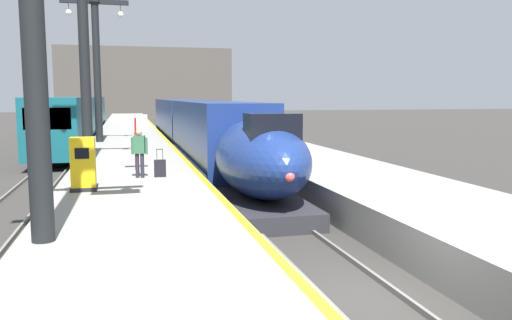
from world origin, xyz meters
name	(u,v)px	position (x,y,z in m)	size (l,w,h in m)	color
ground_plane	(364,302)	(0.00, 0.00, 0.00)	(260.00, 260.00, 0.00)	#33302D
platform_left	(131,150)	(-4.05, 24.75, 0.53)	(4.80, 110.00, 1.05)	gray
platform_right	(255,147)	(4.05, 24.75, 0.53)	(4.80, 110.00, 1.05)	gray
platform_left_safety_stripe	(167,140)	(-1.77, 24.75, 1.05)	(0.20, 107.80, 0.01)	yellow
rail_main_left	(179,151)	(-0.75, 27.50, 0.06)	(0.08, 110.00, 0.12)	slate
rail_main_right	(200,151)	(0.75, 27.50, 0.06)	(0.08, 110.00, 0.12)	slate
rail_secondary_left	(56,154)	(-8.85, 27.50, 0.06)	(0.08, 110.00, 0.12)	slate
rail_secondary_right	(80,154)	(-7.35, 27.50, 0.06)	(0.08, 110.00, 0.12)	slate
highspeed_train_main	(198,128)	(0.00, 23.05, 1.93)	(2.92, 37.94, 3.60)	navy
regional_train_adjacent	(79,117)	(-8.10, 37.18, 2.13)	(2.85, 36.60, 3.80)	#145660
station_column_mid	(83,30)	(-5.90, 14.76, 6.64)	(4.00, 0.68, 9.30)	black
station_column_far	(96,56)	(-5.90, 24.83, 6.33)	(4.00, 0.68, 8.73)	black
passenger_near_edge	(139,149)	(-3.85, 9.58, 2.04)	(0.56, 0.30, 1.69)	#23232D
rolling_suitcase	(160,168)	(-3.16, 9.62, 1.35)	(0.40, 0.22, 0.98)	black
ticket_machine_yellow	(83,166)	(-5.55, 7.47, 1.79)	(0.76, 0.62, 1.60)	yellow
departure_info_board	(135,131)	(-3.93, 11.55, 2.56)	(0.90, 0.10, 2.12)	maroon
terminus_back_wall	(146,81)	(0.00, 102.00, 7.00)	(36.00, 2.00, 14.00)	#4C4742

